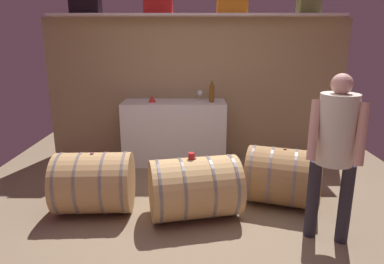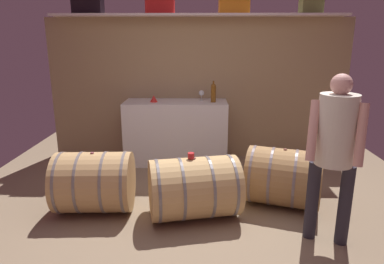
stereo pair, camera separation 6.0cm
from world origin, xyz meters
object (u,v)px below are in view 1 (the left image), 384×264
at_px(toolcase_red, 158,1).
at_px(toolcase_olive, 309,6).
at_px(wine_glass, 200,93).
at_px(wine_bottle_amber, 212,92).
at_px(wine_barrel_flank, 94,183).
at_px(toolcase_orange, 232,3).
at_px(wine_barrel_far, 283,177).
at_px(work_cabinet, 175,132).
at_px(red_funnel, 152,99).
at_px(tasting_cup, 191,156).
at_px(wine_barrel_near, 194,188).
at_px(toolcase_black, 85,5).
at_px(winemaker_pouring, 335,142).

bearing_deg(toolcase_red, toolcase_olive, 0.87).
xyz_separation_m(toolcase_olive, wine_glass, (-1.52, -0.09, -1.22)).
relative_size(wine_bottle_amber, wine_barrel_flank, 0.37).
xyz_separation_m(toolcase_orange, wine_glass, (-0.45, -0.09, -1.26)).
distance_m(wine_glass, wine_barrel_far, 1.87).
height_order(toolcase_red, toolcase_olive, toolcase_red).
bearing_deg(wine_bottle_amber, wine_barrel_flank, -131.14).
xyz_separation_m(work_cabinet, wine_glass, (0.37, 0.10, 0.57)).
relative_size(toolcase_olive, red_funnel, 2.70).
xyz_separation_m(work_cabinet, wine_bottle_amber, (0.54, -0.05, 0.60)).
distance_m(wine_barrel_far, tasting_cup, 1.11).
bearing_deg(toolcase_red, wine_barrel_near, -73.78).
xyz_separation_m(toolcase_red, red_funnel, (-0.10, -0.25, -1.35)).
xyz_separation_m(wine_glass, wine_barrel_near, (-0.08, -1.77, -0.71)).
relative_size(toolcase_orange, red_funnel, 3.78).
height_order(toolcase_red, wine_glass, toolcase_red).
distance_m(wine_barrel_near, wine_barrel_far, 1.03).
bearing_deg(tasting_cup, toolcase_olive, 48.74).
bearing_deg(toolcase_black, wine_barrel_far, -31.55).
xyz_separation_m(toolcase_olive, wine_barrel_far, (-0.62, -1.56, -1.92)).
height_order(wine_glass, tasting_cup, wine_glass).
xyz_separation_m(toolcase_black, wine_glass, (1.61, -0.09, -1.23)).
bearing_deg(toolcase_red, wine_barrel_flank, -106.72).
distance_m(wine_barrel_far, winemaker_pouring, 0.97).
bearing_deg(toolcase_black, wine_barrel_flank, -74.73).
xyz_separation_m(toolcase_red, wine_barrel_near, (0.51, -1.86, -2.00)).
xyz_separation_m(toolcase_red, toolcase_orange, (1.04, 0.00, -0.03)).
bearing_deg(winemaker_pouring, toolcase_orange, -52.60).
bearing_deg(work_cabinet, toolcase_black, 171.12).
distance_m(toolcase_olive, wine_barrel_far, 2.55).
bearing_deg(toolcase_orange, work_cabinet, -168.15).
bearing_deg(winemaker_pouring, wine_barrel_near, 1.56).
relative_size(toolcase_orange, wine_bottle_amber, 1.36).
height_order(wine_glass, winemaker_pouring, winemaker_pouring).
relative_size(toolcase_black, red_funnel, 3.75).
distance_m(toolcase_orange, toolcase_olive, 1.08).
height_order(toolcase_black, toolcase_olive, toolcase_black).
bearing_deg(toolcase_red, toolcase_orange, 0.87).
relative_size(wine_barrel_near, winemaker_pouring, 0.66).
distance_m(toolcase_olive, wine_barrel_flank, 3.72).
bearing_deg(tasting_cup, toolcase_orange, 73.34).
relative_size(toolcase_red, winemaker_pouring, 0.26).
height_order(toolcase_olive, wine_glass, toolcase_olive).
relative_size(work_cabinet, winemaker_pouring, 0.97).
bearing_deg(toolcase_olive, wine_barrel_far, -115.29).
bearing_deg(toolcase_orange, toolcase_red, 178.55).
height_order(toolcase_red, wine_barrel_flank, toolcase_red).
xyz_separation_m(toolcase_red, winemaker_pouring, (1.73, -2.28, -1.38)).
xyz_separation_m(red_funnel, wine_barrel_flank, (-0.46, -1.50, -0.65)).
bearing_deg(work_cabinet, tasting_cup, -80.99).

